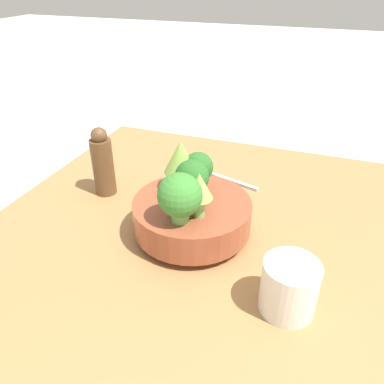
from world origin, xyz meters
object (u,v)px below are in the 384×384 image
Objects in this scene: cup at (289,287)px; pepper_mill at (103,163)px; fork at (220,177)px; bowl at (192,215)px.

cup is 0.54× the size of pepper_mill.
pepper_mill is 0.26m from fork.
cup reaches higher than bowl.
bowl is 0.23m from pepper_mill.
pepper_mill is at bearing -17.89° from bowl.
fork is at bearing -86.99° from bowl.
pepper_mill is (0.41, -0.19, 0.03)m from cup.
bowl is at bearing -32.34° from cup.
bowl is 1.09× the size of fork.
bowl reaches higher than fork.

